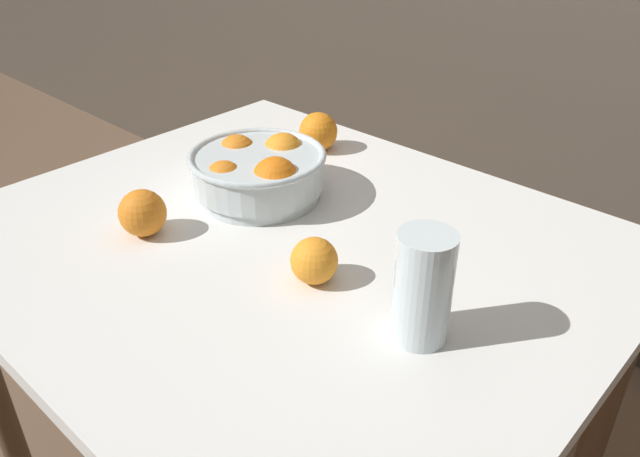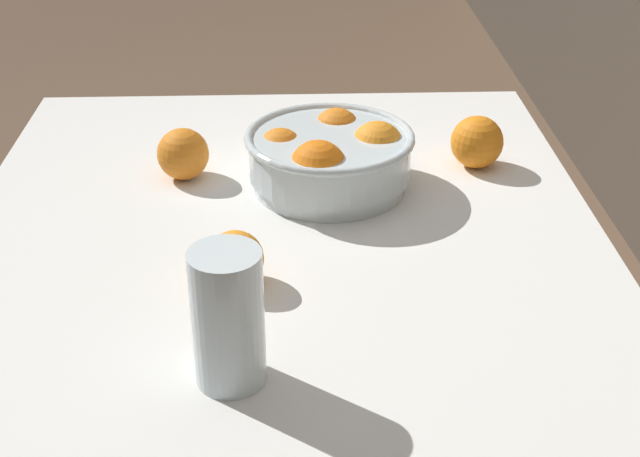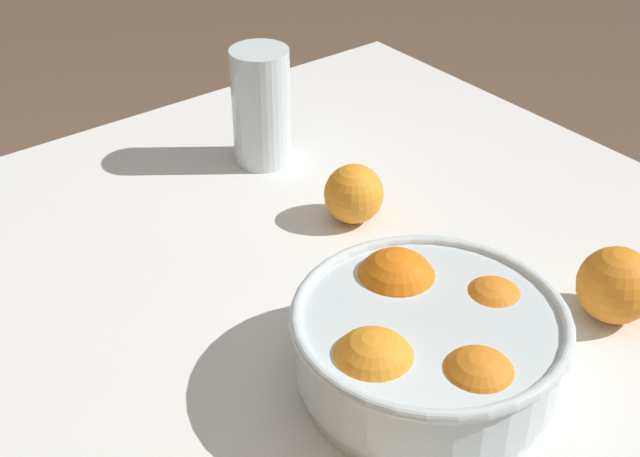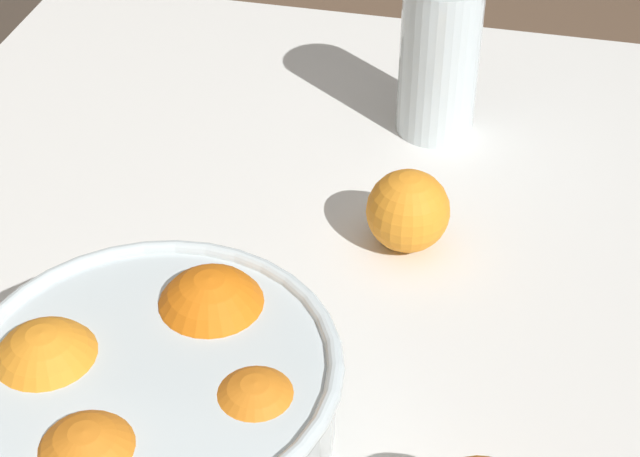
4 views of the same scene
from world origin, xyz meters
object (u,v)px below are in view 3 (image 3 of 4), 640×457
at_px(juice_glass, 261,113).
at_px(orange_loose_aside, 354,194).
at_px(orange_loose_near_bowl, 616,285).
at_px(fruit_bowl, 427,345).

height_order(juice_glass, orange_loose_aside, juice_glass).
bearing_deg(orange_loose_near_bowl, fruit_bowl, 79.46).
xyz_separation_m(fruit_bowl, juice_glass, (0.44, -0.13, 0.02)).
distance_m(fruit_bowl, orange_loose_near_bowl, 0.22).
bearing_deg(orange_loose_aside, juice_glass, 0.86).
xyz_separation_m(juice_glass, orange_loose_near_bowl, (-0.49, -0.10, -0.03)).
bearing_deg(fruit_bowl, juice_glass, -15.73).
bearing_deg(orange_loose_near_bowl, juice_glass, 11.14).
bearing_deg(fruit_bowl, orange_loose_near_bowl, -100.54).
relative_size(juice_glass, orange_loose_near_bowl, 1.97).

